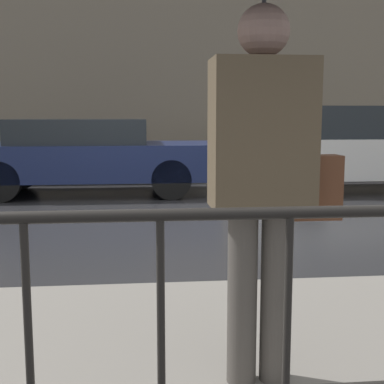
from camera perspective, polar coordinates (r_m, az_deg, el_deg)
name	(u,v)px	position (r m, az deg, el deg)	size (l,w,h in m)	color
ground_plane	(156,216)	(7.63, -3.89, -2.57)	(80.00, 80.00, 0.00)	#262628
sidewalk_near	(188,377)	(2.95, -0.39, -19.10)	(28.00, 2.76, 0.14)	slate
sidewalk_far	(149,176)	(12.09, -4.64, 1.73)	(28.00, 2.01, 0.14)	slate
lane_marking	(156,216)	(7.63, -3.89, -2.54)	(25.20, 0.12, 0.01)	gold
building_storefront	(146,41)	(13.29, -4.92, 15.80)	(28.00, 0.30, 6.38)	#706656
railing_foreground	(225,334)	(1.63, 3.53, -14.91)	(12.00, 0.04, 1.02)	black
pedestrian	(265,33)	(2.50, 7.79, 16.44)	(0.97, 0.97, 2.17)	#4C4742
car_navy	(88,155)	(9.86, -11.03, 3.92)	(4.55, 1.81, 1.36)	#19234C
car_white	(363,148)	(10.70, 17.73, 4.48)	(4.40, 1.89, 1.59)	silver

